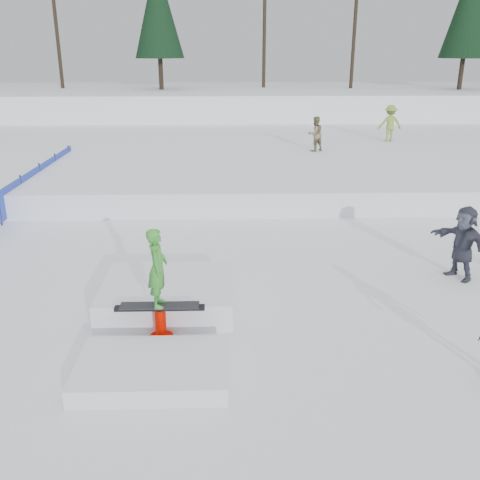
{
  "coord_description": "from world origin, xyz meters",
  "views": [
    {
      "loc": [
        0.19,
        -8.8,
        4.97
      ],
      "look_at": [
        0.5,
        2.0,
        1.1
      ],
      "focal_mm": 40.0,
      "sensor_mm": 36.0,
      "label": 1
    }
  ],
  "objects_px": {
    "walker_olive": "(315,134)",
    "jib_rail_feature": "(164,309)",
    "spectator_dark": "(463,243)",
    "walker_ygreen": "(390,123)"
  },
  "relations": [
    {
      "from": "walker_olive",
      "to": "jib_rail_feature",
      "type": "relative_size",
      "value": 0.33
    },
    {
      "from": "walker_olive",
      "to": "spectator_dark",
      "type": "distance_m",
      "value": 11.96
    },
    {
      "from": "walker_olive",
      "to": "spectator_dark",
      "type": "xyz_separation_m",
      "value": [
        1.46,
        -11.85,
        -0.68
      ]
    },
    {
      "from": "jib_rail_feature",
      "to": "spectator_dark",
      "type": "bearing_deg",
      "value": 17.08
    },
    {
      "from": "walker_olive",
      "to": "jib_rail_feature",
      "type": "distance_m",
      "value": 14.81
    },
    {
      "from": "walker_ygreen",
      "to": "jib_rail_feature",
      "type": "distance_m",
      "value": 18.73
    },
    {
      "from": "spectator_dark",
      "to": "walker_olive",
      "type": "bearing_deg",
      "value": 160.27
    },
    {
      "from": "walker_olive",
      "to": "spectator_dark",
      "type": "bearing_deg",
      "value": 67.16
    },
    {
      "from": "walker_ygreen",
      "to": "walker_olive",
      "type": "bearing_deg",
      "value": 33.1
    },
    {
      "from": "walker_olive",
      "to": "walker_ygreen",
      "type": "bearing_deg",
      "value": -177.69
    }
  ]
}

